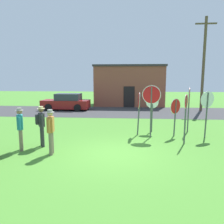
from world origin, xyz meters
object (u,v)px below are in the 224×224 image
object	(u,v)px
stop_sign_leaning_right	(175,111)
person_near_signs	(41,123)
utility_pole	(204,63)
stop_sign_tallest	(152,108)
stop_sign_leaning_left	(207,106)
stop_sign_rear_left	(139,106)
stop_sign_far_back	(186,111)
parked_car_on_street	(67,102)
stop_sign_nearest	(151,102)
stop_sign_low_front	(189,101)
person_with_sunhat	(51,129)
person_in_dark_shirt	(20,127)

from	to	relation	value
stop_sign_leaning_right	person_near_signs	size ratio (longest dim) A/B	1.10
utility_pole	stop_sign_tallest	world-z (taller)	utility_pole
stop_sign_leaning_left	stop_sign_rear_left	bearing A→B (deg)	174.05
utility_pole	stop_sign_leaning_right	xyz separation A→B (m)	(-4.19, -9.21, -2.96)
stop_sign_far_back	person_near_signs	distance (m)	6.28
utility_pole	stop_sign_tallest	xyz separation A→B (m)	(-5.26, -8.40, -2.93)
stop_sign_tallest	person_near_signs	world-z (taller)	stop_sign_tallest
parked_car_on_street	stop_sign_far_back	distance (m)	13.09
stop_sign_leaning_left	person_near_signs	xyz separation A→B (m)	(-7.46, -1.92, -0.57)
stop_sign_rear_left	stop_sign_nearest	size ratio (longest dim) A/B	0.86
stop_sign_nearest	person_near_signs	size ratio (longest dim) A/B	1.48
stop_sign_low_front	stop_sign_leaning_right	bearing A→B (deg)	-134.59
person_near_signs	parked_car_on_street	bearing A→B (deg)	100.80
stop_sign_rear_left	stop_sign_far_back	world-z (taller)	stop_sign_far_back
stop_sign_tallest	stop_sign_low_front	bearing A→B (deg)	2.49
person_with_sunhat	stop_sign_leaning_right	bearing A→B (deg)	30.49
stop_sign_rear_left	stop_sign_nearest	world-z (taller)	stop_sign_nearest
parked_car_on_street	person_near_signs	size ratio (longest dim) A/B	2.50
stop_sign_low_front	person_with_sunhat	world-z (taller)	stop_sign_low_front
person_in_dark_shirt	stop_sign_leaning_left	bearing A→B (deg)	17.07
parked_car_on_street	stop_sign_tallest	bearing A→B (deg)	-48.43
parked_car_on_street	stop_sign_tallest	size ratio (longest dim) A/B	2.21
stop_sign_tallest	utility_pole	bearing A→B (deg)	57.94
parked_car_on_street	stop_sign_leaning_left	xyz separation A→B (m)	(9.55, -9.04, 0.89)
stop_sign_low_front	stop_sign_tallest	distance (m)	1.99
stop_sign_rear_left	stop_sign_low_front	world-z (taller)	stop_sign_low_front
utility_pole	stop_sign_far_back	size ratio (longest dim) A/B	3.65
stop_sign_rear_left	stop_sign_leaning_left	xyz separation A→B (m)	(3.24, -0.34, 0.06)
stop_sign_rear_left	stop_sign_nearest	bearing A→B (deg)	-37.55
stop_sign_low_front	stop_sign_tallest	size ratio (longest dim) A/B	1.24
stop_sign_far_back	stop_sign_tallest	size ratio (longest dim) A/B	1.13
person_in_dark_shirt	person_with_sunhat	distance (m)	1.43
stop_sign_rear_left	stop_sign_leaning_right	distance (m)	1.83
stop_sign_leaning_right	stop_sign_nearest	size ratio (longest dim) A/B	0.74
stop_sign_leaning_left	stop_sign_nearest	bearing A→B (deg)	-177.71
person_near_signs	stop_sign_far_back	bearing A→B (deg)	7.89
stop_sign_far_back	person_with_sunhat	world-z (taller)	stop_sign_far_back
stop_sign_rear_left	stop_sign_far_back	bearing A→B (deg)	-35.17
stop_sign_nearest	person_in_dark_shirt	xyz separation A→B (m)	(-5.42, -2.38, -0.81)
person_in_dark_shirt	person_with_sunhat	xyz separation A→B (m)	(1.39, -0.35, 0.00)
person_in_dark_shirt	stop_sign_rear_left	bearing A→B (deg)	30.21
stop_sign_leaning_right	stop_sign_far_back	bearing A→B (deg)	-82.91
utility_pole	stop_sign_rear_left	size ratio (longest dim) A/B	3.70
stop_sign_rear_left	person_near_signs	size ratio (longest dim) A/B	1.27
person_near_signs	person_with_sunhat	xyz separation A→B (m)	(0.75, -0.91, -0.03)
stop_sign_far_back	stop_sign_leaning_left	size ratio (longest dim) A/B	0.97
stop_sign_low_front	stop_sign_nearest	distance (m)	2.48
stop_sign_rear_left	stop_sign_nearest	distance (m)	0.78
parked_car_on_street	stop_sign_leaning_left	size ratio (longest dim) A/B	1.89
stop_sign_far_back	stop_sign_leaning_right	bearing A→B (deg)	97.09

